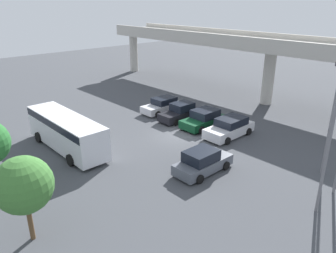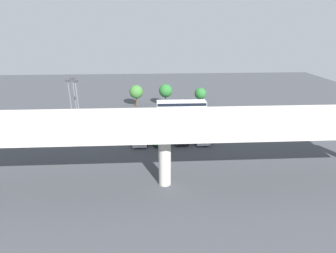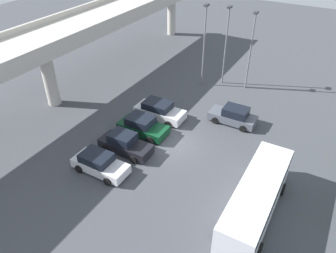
{
  "view_description": "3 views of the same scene",
  "coord_description": "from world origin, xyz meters",
  "px_view_note": "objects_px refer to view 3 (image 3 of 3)",
  "views": [
    {
      "loc": [
        18.52,
        -18.19,
        10.96
      ],
      "look_at": [
        0.11,
        -1.23,
        1.21
      ],
      "focal_mm": 35.0,
      "sensor_mm": 36.0,
      "label": 1
    },
    {
      "loc": [
        0.96,
        37.25,
        15.56
      ],
      "look_at": [
        -1.04,
        1.0,
        1.4
      ],
      "focal_mm": 28.0,
      "sensor_mm": 36.0,
      "label": 2
    },
    {
      "loc": [
        -19.35,
        -10.45,
        16.99
      ],
      "look_at": [
        0.68,
        0.96,
        1.11
      ],
      "focal_mm": 35.0,
      "sensor_mm": 36.0,
      "label": 3
    }
  ],
  "objects_px": {
    "parked_car_1": "(125,144)",
    "parked_car_3": "(159,111)",
    "lamp_post_mid_lot": "(251,46)",
    "parked_car_2": "(142,126)",
    "parked_car_4": "(234,116)",
    "parked_car_0": "(99,163)",
    "shuttle_bus": "(257,197)",
    "lamp_post_by_overpass": "(226,41)",
    "lamp_post_near_aisle": "(204,41)"
  },
  "relations": [
    {
      "from": "parked_car_2",
      "to": "lamp_post_by_overpass",
      "type": "xyz_separation_m",
      "value": [
        12.66,
        -2.43,
        4.16
      ]
    },
    {
      "from": "shuttle_bus",
      "to": "lamp_post_by_overpass",
      "type": "relative_size",
      "value": 1.05
    },
    {
      "from": "shuttle_bus",
      "to": "parked_car_0",
      "type": "bearing_deg",
      "value": 98.24
    },
    {
      "from": "parked_car_3",
      "to": "lamp_post_near_aisle",
      "type": "distance_m",
      "value": 9.29
    },
    {
      "from": "lamp_post_by_overpass",
      "to": "parked_car_2",
      "type": "bearing_deg",
      "value": 169.12
    },
    {
      "from": "parked_car_1",
      "to": "parked_car_3",
      "type": "bearing_deg",
      "value": 91.7
    },
    {
      "from": "parked_car_4",
      "to": "lamp_post_near_aisle",
      "type": "height_order",
      "value": "lamp_post_near_aisle"
    },
    {
      "from": "parked_car_3",
      "to": "parked_car_0",
      "type": "bearing_deg",
      "value": -90.49
    },
    {
      "from": "parked_car_1",
      "to": "parked_car_3",
      "type": "xyz_separation_m",
      "value": [
        5.75,
        0.17,
        0.02
      ]
    },
    {
      "from": "parked_car_0",
      "to": "lamp_post_by_overpass",
      "type": "height_order",
      "value": "lamp_post_by_overpass"
    },
    {
      "from": "lamp_post_by_overpass",
      "to": "shuttle_bus",
      "type": "bearing_deg",
      "value": -151.93
    },
    {
      "from": "parked_car_0",
      "to": "parked_car_4",
      "type": "bearing_deg",
      "value": 60.15
    },
    {
      "from": "parked_car_2",
      "to": "parked_car_3",
      "type": "height_order",
      "value": "parked_car_2"
    },
    {
      "from": "parked_car_3",
      "to": "shuttle_bus",
      "type": "bearing_deg",
      "value": -31.6
    },
    {
      "from": "lamp_post_near_aisle",
      "to": "lamp_post_by_overpass",
      "type": "distance_m",
      "value": 2.4
    },
    {
      "from": "parked_car_0",
      "to": "lamp_post_by_overpass",
      "type": "xyz_separation_m",
      "value": [
        18.41,
        -2.52,
        4.21
      ]
    },
    {
      "from": "lamp_post_mid_lot",
      "to": "parked_car_0",
      "type": "bearing_deg",
      "value": 164.33
    },
    {
      "from": "lamp_post_mid_lot",
      "to": "parked_car_1",
      "type": "bearing_deg",
      "value": 162.41
    },
    {
      "from": "parked_car_2",
      "to": "lamp_post_by_overpass",
      "type": "distance_m",
      "value": 13.55
    },
    {
      "from": "parked_car_3",
      "to": "lamp_post_near_aisle",
      "type": "height_order",
      "value": "lamp_post_near_aisle"
    },
    {
      "from": "shuttle_bus",
      "to": "lamp_post_near_aisle",
      "type": "bearing_deg",
      "value": 35.28
    },
    {
      "from": "shuttle_bus",
      "to": "lamp_post_mid_lot",
      "type": "xyz_separation_m",
      "value": [
        16.9,
        6.25,
        3.22
      ]
    },
    {
      "from": "parked_car_0",
      "to": "lamp_post_by_overpass",
      "type": "distance_m",
      "value": 19.06
    },
    {
      "from": "parked_car_0",
      "to": "parked_car_2",
      "type": "distance_m",
      "value": 5.75
    },
    {
      "from": "parked_car_4",
      "to": "lamp_post_near_aisle",
      "type": "relative_size",
      "value": 0.49
    },
    {
      "from": "parked_car_0",
      "to": "lamp_post_mid_lot",
      "type": "xyz_separation_m",
      "value": [
        18.56,
        -5.2,
        4.1
      ]
    },
    {
      "from": "parked_car_4",
      "to": "parked_car_0",
      "type": "bearing_deg",
      "value": 60.15
    },
    {
      "from": "parked_car_2",
      "to": "lamp_post_mid_lot",
      "type": "relative_size",
      "value": 0.53
    },
    {
      "from": "parked_car_3",
      "to": "lamp_post_near_aisle",
      "type": "relative_size",
      "value": 0.54
    },
    {
      "from": "parked_car_2",
      "to": "shuttle_bus",
      "type": "bearing_deg",
      "value": -19.78
    },
    {
      "from": "lamp_post_mid_lot",
      "to": "parked_car_2",
      "type": "bearing_deg",
      "value": 158.23
    },
    {
      "from": "shuttle_bus",
      "to": "parked_car_1",
      "type": "bearing_deg",
      "value": 83.65
    },
    {
      "from": "parked_car_1",
      "to": "parked_car_3",
      "type": "distance_m",
      "value": 5.76
    },
    {
      "from": "parked_car_1",
      "to": "lamp_post_by_overpass",
      "type": "bearing_deg",
      "value": 81.64
    },
    {
      "from": "parked_car_4",
      "to": "lamp_post_by_overpass",
      "type": "height_order",
      "value": "lamp_post_by_overpass"
    },
    {
      "from": "parked_car_0",
      "to": "lamp_post_near_aisle",
      "type": "distance_m",
      "value": 17.44
    },
    {
      "from": "parked_car_1",
      "to": "parked_car_3",
      "type": "relative_size",
      "value": 0.94
    },
    {
      "from": "parked_car_0",
      "to": "parked_car_4",
      "type": "relative_size",
      "value": 1.02
    },
    {
      "from": "parked_car_2",
      "to": "shuttle_bus",
      "type": "distance_m",
      "value": 12.11
    },
    {
      "from": "parked_car_0",
      "to": "shuttle_bus",
      "type": "bearing_deg",
      "value": 8.24
    },
    {
      "from": "shuttle_bus",
      "to": "lamp_post_by_overpass",
      "type": "distance_m",
      "value": 19.28
    },
    {
      "from": "shuttle_bus",
      "to": "parked_car_4",
      "type": "bearing_deg",
      "value": 27.42
    },
    {
      "from": "parked_car_2",
      "to": "lamp_post_near_aisle",
      "type": "height_order",
      "value": "lamp_post_near_aisle"
    },
    {
      "from": "parked_car_2",
      "to": "parked_car_4",
      "type": "relative_size",
      "value": 1.02
    },
    {
      "from": "parked_car_1",
      "to": "shuttle_bus",
      "type": "relative_size",
      "value": 0.5
    },
    {
      "from": "parked_car_1",
      "to": "lamp_post_near_aisle",
      "type": "distance_m",
      "value": 14.63
    },
    {
      "from": "lamp_post_near_aisle",
      "to": "lamp_post_mid_lot",
      "type": "xyz_separation_m",
      "value": [
        1.68,
        -4.51,
        -0.26
      ]
    },
    {
      "from": "parked_car_0",
      "to": "parked_car_4",
      "type": "xyz_separation_m",
      "value": [
        11.27,
        -6.47,
        0.03
      ]
    },
    {
      "from": "lamp_post_mid_lot",
      "to": "lamp_post_by_overpass",
      "type": "xyz_separation_m",
      "value": [
        -0.14,
        2.68,
        0.11
      ]
    },
    {
      "from": "parked_car_1",
      "to": "parked_car_3",
      "type": "height_order",
      "value": "parked_car_1"
    }
  ]
}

